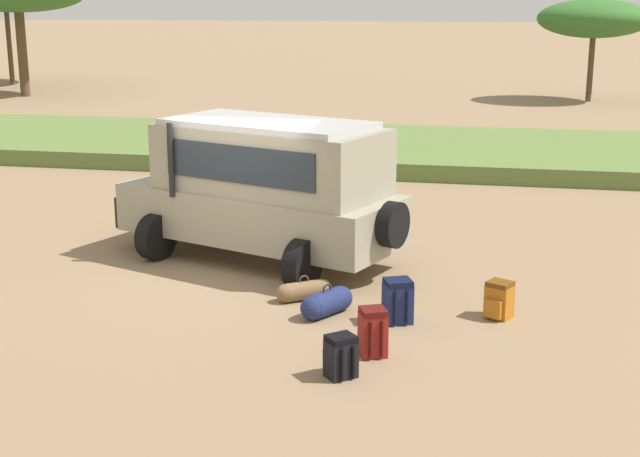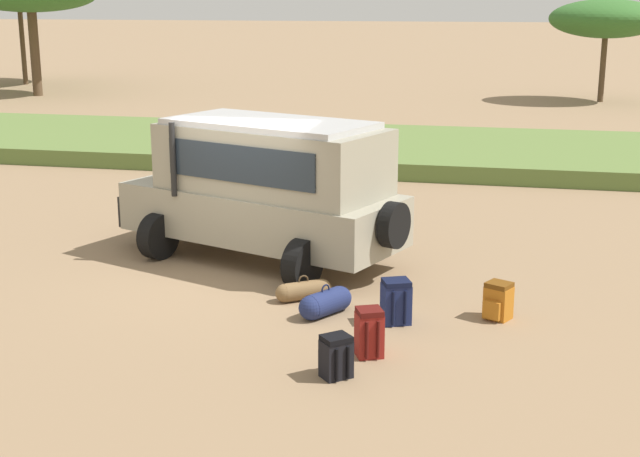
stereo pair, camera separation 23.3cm
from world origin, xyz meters
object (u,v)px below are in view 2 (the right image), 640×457
Objects in this scene: backpack_beside_front_wheel at (498,301)px; backpack_near_rear_wheel at (369,333)px; backpack_outermost at (336,357)px; duffel_bag_low_black_case at (325,303)px; safari_vehicle at (266,187)px; acacia_tree_centre_back at (607,19)px; backpack_cluster_center at (396,302)px; duffel_bag_soft_canvas at (304,291)px.

backpack_near_rear_wheel reaches higher than backpack_beside_front_wheel.
duffel_bag_low_black_case is (-0.57, 2.09, -0.08)m from backpack_outermost.
acacia_tree_centre_back is (7.65, 26.48, 2.24)m from safari_vehicle.
duffel_bag_low_black_case is (-1.02, 0.10, -0.13)m from backpack_cluster_center.
safari_vehicle is 10.22× the size of backpack_outermost.
backpack_cluster_center is 1.04m from duffel_bag_low_black_case.
backpack_near_rear_wheel is at bearing -57.72° from duffel_bag_low_black_case.
acacia_tree_centre_back reaches higher than backpack_outermost.
acacia_tree_centre_back is at bearing 80.23° from backpack_near_rear_wheel.
backpack_outermost is at bearing -111.02° from backpack_near_rear_wheel.
safari_vehicle is at bearing 115.07° from backpack_outermost.
backpack_beside_front_wheel reaches higher than duffel_bag_soft_canvas.
backpack_near_rear_wheel is at bearing 68.98° from backpack_outermost.
backpack_near_rear_wheel is 30.93m from acacia_tree_centre_back.
duffel_bag_soft_canvas is (-2.88, 0.21, -0.12)m from backpack_beside_front_wheel.
backpack_outermost is at bearing -100.05° from acacia_tree_centre_back.
backpack_near_rear_wheel is (-0.17, -1.25, 0.00)m from backpack_cluster_center.
backpack_cluster_center is at bearing 82.28° from backpack_near_rear_wheel.
backpack_near_rear_wheel is 2.34m from duffel_bag_soft_canvas.
duffel_bag_soft_canvas is at bearing 128.67° from duffel_bag_low_black_case.
backpack_near_rear_wheel is at bearing -57.77° from safari_vehicle.
duffel_bag_soft_canvas is (-1.03, 2.66, -0.11)m from backpack_outermost.
backpack_beside_front_wheel is at bearing -4.15° from duffel_bag_soft_canvas.
backpack_beside_front_wheel is 0.85× the size of backpack_near_rear_wheel.
backpack_cluster_center is 1.64m from duffel_bag_soft_canvas.
safari_vehicle is 4.63m from backpack_beside_front_wheel.
backpack_beside_front_wheel is 3.07m from backpack_outermost.
backpack_beside_front_wheel is 2.89m from duffel_bag_soft_canvas.
backpack_outermost is 0.62× the size of duffel_bag_low_black_case.
backpack_beside_front_wheel is 2.32m from backpack_near_rear_wheel.
backpack_cluster_center is at bearing 77.18° from backpack_outermost.
backpack_near_rear_wheel is (2.42, -3.84, -0.99)m from safari_vehicle.
safari_vehicle is 7.00× the size of duffel_bag_soft_canvas.
backpack_beside_front_wheel is at bearing 18.51° from backpack_cluster_center.
duffel_bag_soft_canvas is at bearing -59.95° from safari_vehicle.
backpack_near_rear_wheel reaches higher than backpack_outermost.
backpack_near_rear_wheel is at bearing -132.22° from backpack_beside_front_wheel.
backpack_outermost is (-1.84, -2.46, -0.00)m from backpack_beside_front_wheel.
backpack_outermost is 2.16m from duffel_bag_low_black_case.
backpack_beside_front_wheel is 0.11× the size of acacia_tree_centre_back.
backpack_beside_front_wheel is at bearing 8.70° from duffel_bag_low_black_case.
backpack_near_rear_wheel is 1.19× the size of backpack_outermost.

